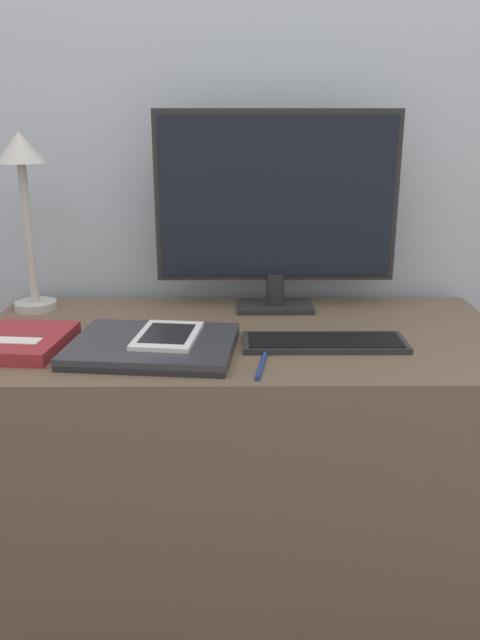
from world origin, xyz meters
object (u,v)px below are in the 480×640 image
at_px(monitor, 276,205).
at_px(pen, 262,365).
at_px(keyboard, 324,342).
at_px(notebook, 22,342).
at_px(ereader, 168,335).
at_px(desk_lamp, 23,185).
at_px(laptop, 153,346).

relative_size(monitor, pen, 4.20).
bearing_deg(keyboard, notebook, -178.93).
bearing_deg(ereader, desk_lamp, 141.22).
relative_size(monitor, keyboard, 1.71).
relative_size(desk_lamp, pen, 3.09).
relative_size(monitor, laptop, 1.65).
bearing_deg(monitor, laptop, -130.86).
bearing_deg(ereader, laptop, -153.11).
distance_m(monitor, keyboard, 0.37).
xyz_separation_m(monitor, ereader, (-0.23, -0.28, -0.22)).
bearing_deg(laptop, notebook, 175.39).
relative_size(ereader, desk_lamp, 0.44).
height_order(monitor, pen, monitor).
xyz_separation_m(desk_lamp, notebook, (0.06, -0.27, -0.28)).
xyz_separation_m(laptop, desk_lamp, (-0.32, 0.30, 0.28)).
xyz_separation_m(keyboard, ereader, (-0.32, -0.02, 0.02)).
xyz_separation_m(keyboard, pen, (-0.13, -0.12, -0.00)).
bearing_deg(notebook, desk_lamp, 101.66).
height_order(monitor, laptop, monitor).
distance_m(desk_lamp, notebook, 0.40).
height_order(desk_lamp, notebook, desk_lamp).
distance_m(keyboard, pen, 0.18).
bearing_deg(pen, notebook, 167.53).
bearing_deg(notebook, keyboard, 1.07).
distance_m(monitor, desk_lamp, 0.58).
xyz_separation_m(keyboard, desk_lamp, (-0.67, 0.26, 0.29)).
distance_m(monitor, laptop, 0.46).
bearing_deg(pen, monitor, 82.98).
distance_m(monitor, notebook, 0.64).
bearing_deg(laptop, ereader, 26.89).
xyz_separation_m(ereader, pen, (0.18, -0.10, -0.02)).
height_order(notebook, pen, notebook).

